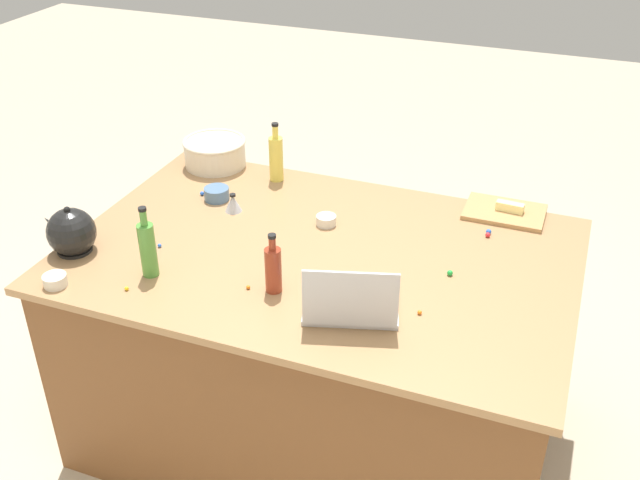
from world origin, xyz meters
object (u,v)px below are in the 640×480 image
bottle_soy (273,268)px  butter_stick_left (510,207)px  ramekin_medium (326,220)px  bottle_olive (148,248)px  cutting_board (505,212)px  kitchen_timer (233,203)px  kettle (71,232)px  ramekin_small (55,280)px  bottle_oil (276,157)px  mixing_bowl_large (215,152)px  laptop (351,303)px  ramekin_wide (217,194)px

bottle_soy → butter_stick_left: 1.07m
butter_stick_left → ramekin_medium: size_ratio=1.39×
bottle_olive → cutting_board: size_ratio=0.85×
bottle_soy → ramekin_medium: size_ratio=2.80×
ramekin_medium → kitchen_timer: (0.39, 0.03, 0.02)m
kettle → kitchen_timer: 0.64m
kitchen_timer → ramekin_small: bearing=64.8°
bottle_oil → kettle: 0.94m
mixing_bowl_large → bottle_olive: bearing=103.5°
mixing_bowl_large → butter_stick_left: mixing_bowl_large is taller
laptop → bottle_oil: 1.04m
bottle_olive → kitchen_timer: 0.53m
laptop → mixing_bowl_large: laptop is taller
ramekin_small → mixing_bowl_large: bearing=-93.0°
mixing_bowl_large → bottle_oil: bottle_oil is taller
laptop → kitchen_timer: (0.68, -0.50, -0.01)m
bottle_soy → bottle_oil: bearing=-66.8°
laptop → cutting_board: size_ratio=1.14×
laptop → bottle_oil: size_ratio=1.35×
bottle_oil → kitchen_timer: size_ratio=3.45×
ramekin_small → kettle: bearing=-69.0°
mixing_bowl_large → butter_stick_left: bearing=-179.8°
bottle_soy → kitchen_timer: bearing=-50.0°
bottle_olive → cutting_board: (-1.10, -0.90, -0.10)m
bottle_soy → cutting_board: (-0.65, -0.83, -0.08)m
cutting_board → ramekin_wide: size_ratio=3.02×
cutting_board → ramekin_small: 1.74m
cutting_board → ramekin_medium: bearing=27.9°
cutting_board → bottle_oil: bearing=2.5°
ramekin_wide → kitchen_timer: size_ratio=1.36×
bottle_olive → ramekin_medium: 0.72m
kettle → bottle_olive: bearing=174.4°
bottle_soy → ramekin_medium: 0.49m
kitchen_timer → butter_stick_left: bearing=-160.7°
kettle → bottle_soy: bearing=-177.8°
laptop → kitchen_timer: 0.84m
laptop → ramekin_wide: laptop is taller
butter_stick_left → ramekin_medium: butter_stick_left is taller
kettle → ramekin_small: kettle is taller
bottle_oil → ramekin_medium: bottle_oil is taller
laptop → butter_stick_left: laptop is taller
mixing_bowl_large → bottle_oil: 0.33m
ramekin_medium → butter_stick_left: bearing=-152.8°
cutting_board → ramekin_medium: (0.65, 0.34, 0.01)m
laptop → ramekin_wide: (0.79, -0.57, -0.02)m
butter_stick_left → ramekin_small: size_ratio=1.34×
kettle → butter_stick_left: size_ratio=1.94×
bottle_soy → ramekin_small: (0.72, 0.24, -0.07)m
mixing_bowl_large → butter_stick_left: 1.33m
laptop → ramekin_medium: size_ratio=4.55×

